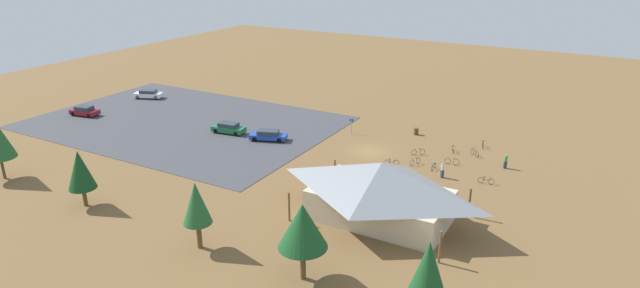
{
  "coord_description": "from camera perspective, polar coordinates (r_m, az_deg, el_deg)",
  "views": [
    {
      "loc": [
        -24.6,
        56.35,
        24.0
      ],
      "look_at": [
        5.12,
        3.53,
        1.2
      ],
      "focal_mm": 30.05,
      "sensor_mm": 36.0,
      "label": 1
    }
  ],
  "objects": [
    {
      "name": "pine_west",
      "position": [
        55.85,
        -24.18,
        -2.54
      ],
      "size": [
        2.63,
        2.63,
        5.73
      ],
      "color": "brown",
      "rests_on": "ground"
    },
    {
      "name": "bicycle_white_edge_south",
      "position": [
        63.62,
        13.87,
        -1.81
      ],
      "size": [
        1.7,
        0.48,
        0.82
      ],
      "color": "black",
      "rests_on": "ground"
    },
    {
      "name": "car_white_aisle_side",
      "position": [
        92.68,
        -17.81,
        5.08
      ],
      "size": [
        4.81,
        3.31,
        1.38
      ],
      "color": "white",
      "rests_on": "parking_lot_asphalt"
    },
    {
      "name": "bicycle_silver_trailside",
      "position": [
        62.7,
        10.07,
        -1.86
      ],
      "size": [
        0.73,
        1.67,
        0.85
      ],
      "color": "black",
      "rests_on": "ground"
    },
    {
      "name": "parking_lot_asphalt",
      "position": [
        78.79,
        -14.29,
        2.24
      ],
      "size": [
        41.97,
        28.83,
        0.05
      ],
      "primitive_type": "cube",
      "color": "#424247",
      "rests_on": "ground"
    },
    {
      "name": "bicycle_blue_yard_center",
      "position": [
        62.07,
        7.62,
        -1.96
      ],
      "size": [
        1.58,
        0.79,
        0.81
      ],
      "color": "black",
      "rests_on": "ground"
    },
    {
      "name": "lot_sign",
      "position": [
        71.55,
        3.37,
        2.17
      ],
      "size": [
        0.56,
        0.08,
        2.2
      ],
      "color": "#99999E",
      "rests_on": "ground"
    },
    {
      "name": "car_green_end_stall",
      "position": [
        72.82,
        -9.71,
        1.7
      ],
      "size": [
        4.71,
        2.39,
        1.44
      ],
      "color": "#1E6B3D",
      "rests_on": "parking_lot_asphalt"
    },
    {
      "name": "bike_pavilion",
      "position": [
        49.14,
        6.49,
        -4.7
      ],
      "size": [
        14.48,
        9.24,
        5.61
      ],
      "color": "beige",
      "rests_on": "ground"
    },
    {
      "name": "pine_mideast",
      "position": [
        44.99,
        -13.03,
        -6.2
      ],
      "size": [
        2.42,
        2.42,
        5.99
      ],
      "color": "brown",
      "rests_on": "ground"
    },
    {
      "name": "bicycle_green_yard_right",
      "position": [
        66.84,
        16.15,
        -0.94
      ],
      "size": [
        1.29,
        1.2,
        0.88
      ],
      "color": "black",
      "rests_on": "ground"
    },
    {
      "name": "bicycle_red_yard_left",
      "position": [
        59.64,
        17.27,
        -3.74
      ],
      "size": [
        1.68,
        0.48,
        0.83
      ],
      "color": "black",
      "rests_on": "ground"
    },
    {
      "name": "trash_bin",
      "position": [
        72.53,
        10.2,
        1.33
      ],
      "size": [
        0.6,
        0.6,
        0.9
      ],
      "primitive_type": "cylinder",
      "color": "brown",
      "rests_on": "ground"
    },
    {
      "name": "ground",
      "position": [
        66.01,
        5.39,
        -0.8
      ],
      "size": [
        160.0,
        160.0,
        0.0
      ],
      "primitive_type": "plane",
      "color": "brown",
      "rests_on": "ground"
    },
    {
      "name": "bicycle_orange_edge_north",
      "position": [
        65.65,
        10.4,
        -0.84
      ],
      "size": [
        1.38,
        1.12,
        0.83
      ],
      "color": "black",
      "rests_on": "ground"
    },
    {
      "name": "car_maroon_back_corner",
      "position": [
        86.5,
        -23.79,
        3.24
      ],
      "size": [
        4.47,
        2.57,
        1.44
      ],
      "color": "maroon",
      "rests_on": "parking_lot_asphalt"
    },
    {
      "name": "bicycle_purple_mid_cluster",
      "position": [
        69.89,
        16.96,
        -0.06
      ],
      "size": [
        0.59,
        1.72,
        0.85
      ],
      "color": "black",
      "rests_on": "ground"
    },
    {
      "name": "bicycle_yellow_near_porch",
      "position": [
        67.44,
        13.98,
        -0.54
      ],
      "size": [
        0.72,
        1.66,
        0.86
      ],
      "color": "black",
      "rests_on": "ground"
    },
    {
      "name": "bicycle_teal_yard_front",
      "position": [
        61.81,
        12.01,
        -2.37
      ],
      "size": [
        0.48,
        1.59,
        0.79
      ],
      "color": "black",
      "rests_on": "ground"
    },
    {
      "name": "visitor_at_bikes",
      "position": [
        64.13,
        19.15,
        -1.72
      ],
      "size": [
        0.4,
        0.39,
        1.68
      ],
      "color": "#2D3347",
      "rests_on": "ground"
    },
    {
      "name": "car_blue_far_end",
      "position": [
        69.48,
        -5.54,
        0.94
      ],
      "size": [
        5.08,
        3.32,
        1.35
      ],
      "color": "#1E42B2",
      "rests_on": "parking_lot_asphalt"
    },
    {
      "name": "pine_center",
      "position": [
        39.75,
        -1.87,
        -8.74
      ],
      "size": [
        3.77,
        3.77,
        6.33
      ],
      "color": "brown",
      "rests_on": "ground"
    },
    {
      "name": "pine_far_east",
      "position": [
        34.49,
        11.42,
        -13.24
      ],
      "size": [
        2.73,
        2.73,
        7.19
      ],
      "color": "brown",
      "rests_on": "ground"
    },
    {
      "name": "visitor_by_pavilion",
      "position": [
        59.68,
        12.91,
        -2.7
      ],
      "size": [
        0.4,
        0.39,
        1.74
      ],
      "color": "#2D3347",
      "rests_on": "ground"
    }
  ]
}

